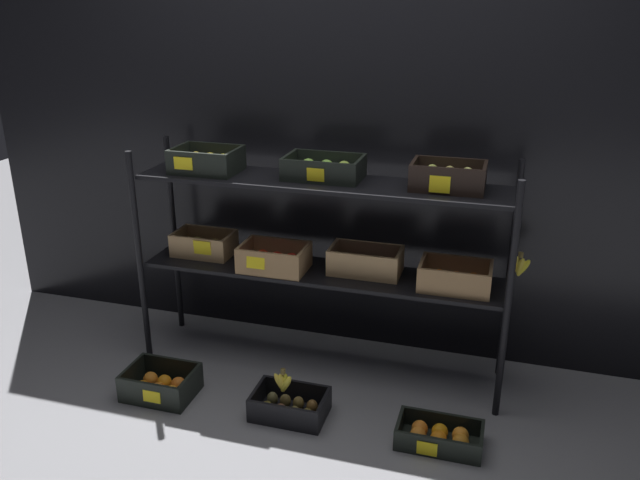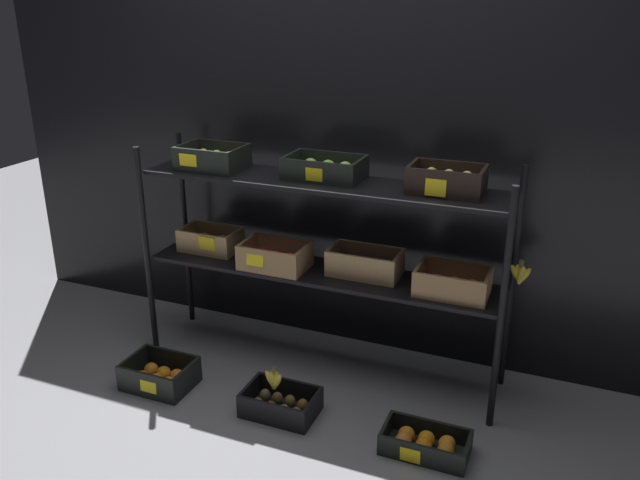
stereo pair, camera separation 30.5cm
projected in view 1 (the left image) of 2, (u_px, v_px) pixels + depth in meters
The scene contains 7 objects.
ground_plane at pixel (320, 364), 3.49m from camera, with size 10.00×10.00×0.00m, color gray.
storefront_wall at pixel (340, 174), 3.50m from camera, with size 4.26×0.12×1.93m, color black.
display_rack at pixel (323, 227), 3.22m from camera, with size 1.97×0.40×1.16m.
crate_ground_orange at pixel (161, 385), 3.21m from camera, with size 0.34×0.26×0.14m.
crate_ground_kiwi at pixel (290, 407), 3.06m from camera, with size 0.35×0.23×0.12m.
crate_ground_center_orange at pixel (439, 436), 2.85m from camera, with size 0.38×0.21×0.10m.
banana_bunch_loose at pixel (283, 382), 3.02m from camera, with size 0.11×0.04×0.13m.
Camera 1 is at (0.86, -2.90, 1.87)m, focal length 36.25 mm.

